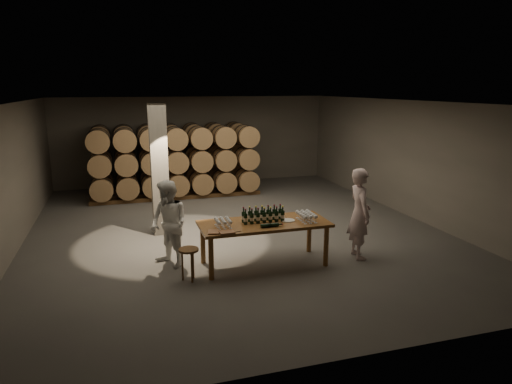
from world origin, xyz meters
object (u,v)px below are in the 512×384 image
object	(u,v)px
bottle_cluster	(263,216)
person_man	(360,213)
tasting_table	(264,227)
person_woman	(169,224)
plate	(288,220)
notebook_near	(227,232)
stool	(189,255)

from	to	relation	value
bottle_cluster	person_man	size ratio (longest dim) A/B	0.45
tasting_table	bottle_cluster	size ratio (longest dim) A/B	3.02
bottle_cluster	person_woman	distance (m)	1.89
person_man	person_woman	world-z (taller)	person_man
person_man	plate	bearing A→B (deg)	91.57
bottle_cluster	plate	world-z (taller)	bottle_cluster
bottle_cluster	person_woman	world-z (taller)	person_woman
tasting_table	person_woman	world-z (taller)	person_woman
person_man	person_woman	distance (m)	3.95
bottle_cluster	plate	distance (m)	0.52
bottle_cluster	tasting_table	bearing A→B (deg)	-84.09
tasting_table	person_man	bearing A→B (deg)	-4.73
notebook_near	stool	size ratio (longest dim) A/B	0.44
person_man	notebook_near	bearing A→B (deg)	102.24
bottle_cluster	person_woman	xyz separation A→B (m)	(-1.84, 0.42, -0.13)
stool	person_woman	world-z (taller)	person_woman
tasting_table	stool	world-z (taller)	tasting_table
notebook_near	tasting_table	bearing A→B (deg)	24.26
tasting_table	person_woman	xyz separation A→B (m)	(-1.85, 0.47, 0.09)
plate	person_woman	size ratio (longest dim) A/B	0.16
person_woman	bottle_cluster	bearing A→B (deg)	45.66
tasting_table	plate	bearing A→B (deg)	-3.26
tasting_table	plate	distance (m)	0.51
plate	person_woman	bearing A→B (deg)	167.92
tasting_table	stool	bearing A→B (deg)	-167.89
person_woman	tasting_table	bearing A→B (deg)	44.26
bottle_cluster	notebook_near	xyz separation A→B (m)	(-0.87, -0.50, -0.10)
plate	stool	distance (m)	2.15
stool	tasting_table	bearing A→B (deg)	12.11
bottle_cluster	person_man	distance (m)	2.07
tasting_table	notebook_near	world-z (taller)	notebook_near
notebook_near	person_man	distance (m)	2.94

